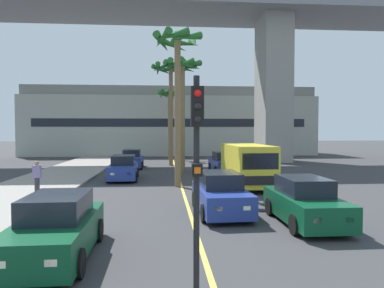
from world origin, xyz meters
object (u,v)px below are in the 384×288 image
object	(u,v)px
car_queue_third	(132,159)
car_queue_fourth	(123,169)
delivery_van	(247,164)
palm_tree_near_median	(171,80)
car_queue_sixth	(56,229)
car_queue_fifth	(224,163)
palm_tree_far_median	(183,78)
palm_tree_mid_median	(177,60)
pedestrian_mid_block	(37,178)
car_queue_second	(305,202)
traffic_light_median_near	(197,153)
palm_tree_farthest_median	(170,102)
car_queue_front	(220,194)

from	to	relation	value
car_queue_third	car_queue_fourth	size ratio (longest dim) A/B	1.00
delivery_van	palm_tree_near_median	xyz separation A→B (m)	(-3.96, 12.66, 6.41)
car_queue_third	car_queue_sixth	xyz separation A→B (m)	(0.02, -21.26, 0.00)
car_queue_fifth	palm_tree_near_median	bearing A→B (deg)	122.77
car_queue_third	car_queue_fourth	xyz separation A→B (m)	(0.09, -7.21, 0.00)
car_queue_sixth	palm_tree_far_median	xyz separation A→B (m)	(4.04, 16.98, 6.24)
car_queue_third	palm_tree_mid_median	world-z (taller)	palm_tree_mid_median
car_queue_fourth	palm_tree_mid_median	bearing A→B (deg)	-42.60
car_queue_sixth	pedestrian_mid_block	xyz separation A→B (m)	(-3.13, 7.77, 0.28)
car_queue_second	palm_tree_mid_median	distance (m)	11.18
car_queue_fifth	pedestrian_mid_block	distance (m)	13.95
delivery_van	palm_tree_far_median	bearing A→B (deg)	116.46
traffic_light_median_near	palm_tree_near_median	xyz separation A→B (m)	(0.02, 25.30, 4.98)
car_queue_fourth	car_queue_fifth	xyz separation A→B (m)	(7.05, 3.18, 0.00)
delivery_van	car_queue_fourth	bearing A→B (deg)	153.68
palm_tree_mid_median	palm_tree_far_median	world-z (taller)	palm_tree_mid_median
car_queue_second	palm_tree_near_median	xyz separation A→B (m)	(-4.09, 20.47, 6.98)
car_queue_third	palm_tree_farthest_median	xyz separation A→B (m)	(3.32, 9.08, 5.59)
car_queue_sixth	palm_tree_mid_median	xyz separation A→B (m)	(3.40, 10.99, 6.33)
car_queue_front	car_queue_third	xyz separation A→B (m)	(-4.82, 16.84, 0.00)
car_queue_sixth	palm_tree_mid_median	world-z (taller)	palm_tree_mid_median
palm_tree_farthest_median	car_queue_front	bearing A→B (deg)	-86.70
delivery_van	palm_tree_farthest_median	size ratio (longest dim) A/B	0.69
car_queue_third	palm_tree_farthest_median	distance (m)	11.17
palm_tree_farthest_median	car_queue_third	bearing A→B (deg)	-110.11
car_queue_fourth	pedestrian_mid_block	distance (m)	7.05
car_queue_fourth	car_queue_fifth	distance (m)	7.73
car_queue_third	car_queue_second	bearing A→B (deg)	-68.22
car_queue_front	traffic_light_median_near	xyz separation A→B (m)	(-1.52, -6.57, 1.99)
car_queue_front	car_queue_second	xyz separation A→B (m)	(2.60, -1.73, 0.00)
delivery_van	car_queue_fifth	bearing A→B (deg)	91.30
car_queue_front	palm_tree_farthest_median	size ratio (longest dim) A/B	0.54
palm_tree_farthest_median	car_queue_second	bearing A→B (deg)	-81.57
car_queue_third	traffic_light_median_near	xyz separation A→B (m)	(3.30, -23.41, 1.99)
delivery_van	palm_tree_mid_median	bearing A→B (deg)	172.65
palm_tree_mid_median	car_queue_fourth	bearing A→B (deg)	137.40
car_queue_second	palm_tree_mid_median	bearing A→B (deg)	115.72
delivery_van	car_queue_front	bearing A→B (deg)	-112.15
car_queue_front	palm_tree_far_median	size ratio (longest dim) A/B	0.50
car_queue_third	car_queue_fourth	distance (m)	7.21
car_queue_fourth	palm_tree_mid_median	distance (m)	7.78
car_queue_fifth	palm_tree_mid_median	distance (m)	9.63
car_queue_front	palm_tree_mid_median	xyz separation A→B (m)	(-1.40, 6.57, 6.33)
car_queue_second	palm_tree_far_median	distance (m)	15.96
car_queue_fourth	car_queue_sixth	distance (m)	14.05
car_queue_third	palm_tree_far_median	distance (m)	8.59
car_queue_third	palm_tree_near_median	size ratio (longest dim) A/B	0.45
car_queue_third	pedestrian_mid_block	xyz separation A→B (m)	(-3.11, -13.49, 0.28)
car_queue_second	palm_tree_mid_median	world-z (taller)	palm_tree_mid_median
car_queue_fifth	pedestrian_mid_block	size ratio (longest dim) A/B	2.57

